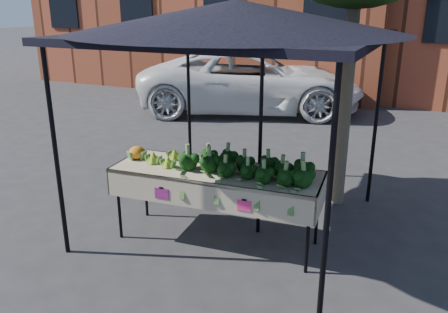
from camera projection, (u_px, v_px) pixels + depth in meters
The scene contains 7 objects.
ground at pixel (205, 232), 5.62m from camera, with size 90.00×90.00×0.00m, color #2C2C2F.
table at pixel (217, 206), 5.28m from camera, with size 2.46×1.01×0.90m.
canopy at pixel (236, 120), 5.41m from camera, with size 3.16×3.16×2.74m, color black, non-canonical shape.
broccoli_heap at pixel (247, 163), 4.98m from camera, with size 1.54×0.57×0.26m, color black.
romanesco_cluster at pixel (166, 154), 5.36m from camera, with size 0.43×0.47×0.20m, color #8CB92A.
cauliflower_pair at pixel (137, 152), 5.49m from camera, with size 0.20×0.20×0.18m, color orange.
street_tree at pixel (352, 36), 5.74m from camera, with size 2.34×2.34×4.61m, color #1E4C14, non-canonical shape.
Camera 1 is at (2.33, -4.46, 2.69)m, focal length 36.33 mm.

